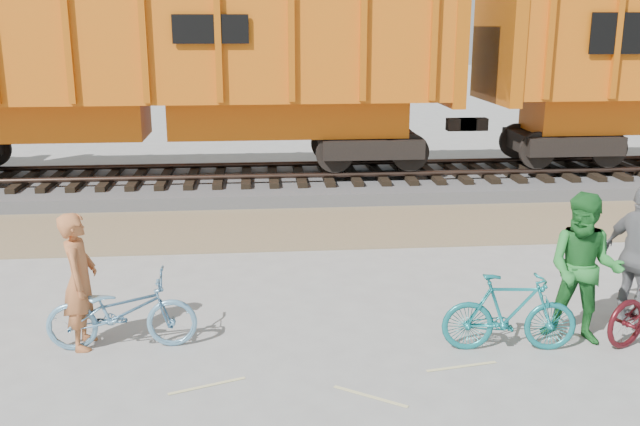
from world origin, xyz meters
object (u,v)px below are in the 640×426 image
at_px(bicycle_blue, 122,311).
at_px(person_solo, 80,281).
at_px(hopper_car_center, 155,65).
at_px(person_man, 584,269).
at_px(bicycle_teal, 510,313).

relative_size(bicycle_blue, person_solo, 1.06).
relative_size(hopper_car_center, bicycle_blue, 7.54).
xyz_separation_m(hopper_car_center, person_man, (6.39, -9.01, -2.03)).
xyz_separation_m(bicycle_blue, bicycle_teal, (4.81, -0.51, 0.01)).
distance_m(bicycle_blue, person_man, 5.83).
distance_m(person_solo, person_man, 6.32).
xyz_separation_m(bicycle_blue, person_man, (5.81, -0.31, 0.49)).
bearing_deg(hopper_car_center, bicycle_teal, -59.65).
xyz_separation_m(hopper_car_center, person_solo, (0.08, -8.60, -2.13)).
bearing_deg(person_solo, bicycle_blue, -103.42).
relative_size(hopper_car_center, bicycle_teal, 8.37).
relative_size(bicycle_blue, person_man, 0.95).
relative_size(person_solo, person_man, 0.90).
distance_m(bicycle_teal, person_solo, 5.35).
bearing_deg(hopper_car_center, person_man, -54.64).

